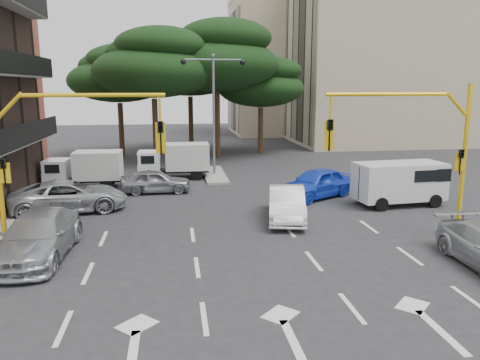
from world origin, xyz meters
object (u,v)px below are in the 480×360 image
Objects in this scene: signal_mast_right at (423,140)px; street_lamp_center at (214,93)px; car_blue_compact at (316,183)px; car_silver_cross_b at (156,181)px; van_white at (399,183)px; signal_mast_left at (51,146)px; car_silver_wagon at (38,236)px; car_white_hatch at (287,204)px; box_truck_b at (175,161)px; box_truck_a at (84,170)px; car_silver_cross_a at (69,196)px.

street_lamp_center is (-6.80, 14.01, 1.54)m from signal_mast_right.
car_silver_cross_b is (-8.59, 2.42, -0.13)m from car_blue_compact.
signal_mast_left is at bearing -77.25° from van_white.
car_silver_cross_b is 0.89× the size of van_white.
car_silver_wagon is 16.75m from van_white.
box_truck_b reaches higher than car_white_hatch.
van_white is at bearing 27.96° from car_white_hatch.
car_silver_cross_b is at bearing -136.93° from car_blue_compact.
van_white reaches higher than car_white_hatch.
van_white is (15.93, 5.16, 0.33)m from car_silver_wagon.
car_blue_compact is (11.67, 7.01, -3.09)m from signal_mast_left.
car_white_hatch is (2.28, -10.90, -4.70)m from street_lamp_center.
signal_mast_right is 1.00× the size of signal_mast_left.
box_truck_a reaches higher than car_silver_wagon.
car_blue_compact is (-1.94, 7.01, -3.09)m from signal_mast_right.
box_truck_b is (-4.90, 10.40, 0.40)m from car_white_hatch.
car_silver_cross_a is 5.31m from box_truck_a.
signal_mast_left is (-13.61, 0.00, 0.00)m from signal_mast_right.
street_lamp_center is at bearing 64.95° from car_silver_wagon.
signal_mast_right is at bearing -132.69° from car_silver_cross_b.
car_silver_cross_b is 4.54m from box_truck_a.
signal_mast_left is 10.43m from car_silver_cross_b.
van_white is at bearing -104.64° from car_silver_cross_a.
box_truck_a is at bearing 114.28° from box_truck_b.
street_lamp_center reaches higher than car_silver_wagon.
signal_mast_right is 1.29× the size of car_blue_compact.
signal_mast_left is 1.36× the size of box_truck_a.
signal_mast_right is 0.77× the size of street_lamp_center.
box_truck_b is at bearing -44.67° from car_silver_cross_a.
box_truck_a is 0.96× the size of box_truck_b.
street_lamp_center is 12.06m from car_silver_cross_a.
car_silver_cross_b is (3.71, 9.65, -0.11)m from car_silver_wagon.
signal_mast_left is 15.65m from street_lamp_center.
car_blue_compact reaches higher than car_silver_wagon.
car_silver_cross_b is 0.88× the size of box_truck_a.
car_blue_compact is 8.92m from car_silver_cross_b.
signal_mast_left is 1.30× the size of box_truck_b.
car_silver_cross_b is (3.09, 9.42, -3.22)m from signal_mast_left.
signal_mast_left reaches higher than car_white_hatch.
van_white is at bearing -111.04° from car_silver_cross_b.
car_silver_cross_a is at bearing 98.09° from signal_mast_left.
van_white is 0.95× the size of box_truck_b.
box_truck_b is at bearing -65.57° from box_truck_a.
car_silver_cross_a is at bearing 94.56° from car_silver_wagon.
car_silver_cross_a is (-7.65, -8.06, -4.68)m from street_lamp_center.
signal_mast_right is 1.37× the size of van_white.
car_silver_wagon is 14.56m from box_truck_b.
car_white_hatch is 0.96× the size of car_blue_compact.
box_truck_a is (-12.73, 4.24, 0.30)m from car_blue_compact.
car_silver_wagon is at bearing 158.13° from car_silver_cross_b.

